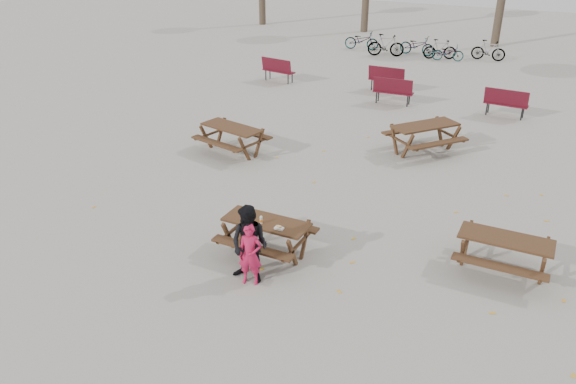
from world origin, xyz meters
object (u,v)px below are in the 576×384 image
at_px(picnic_table_east, 503,255).
at_px(picnic_table_far, 424,138).
at_px(food_tray, 279,228).
at_px(soda_bottle, 261,220).
at_px(picnic_table_north, 232,140).
at_px(child, 250,254).
at_px(adult, 250,245).
at_px(main_picnic_table, 266,229).

bearing_deg(picnic_table_east, picnic_table_far, 118.26).
distance_m(food_tray, soda_bottle, 0.44).
bearing_deg(picnic_table_north, child, -42.80).
distance_m(soda_bottle, adult, 0.89).
xyz_separation_m(food_tray, soda_bottle, (-0.44, 0.05, 0.05)).
bearing_deg(picnic_table_north, soda_bottle, -39.83).
distance_m(main_picnic_table, child, 1.11).
bearing_deg(picnic_table_east, soda_bottle, -160.06).
height_order(food_tray, picnic_table_east, food_tray).
bearing_deg(main_picnic_table, child, -77.49).
xyz_separation_m(main_picnic_table, soda_bottle, (-0.04, -0.14, 0.26)).
xyz_separation_m(adult, picnic_table_far, (1.29, 8.17, -0.36)).
xyz_separation_m(food_tray, picnic_table_east, (4.13, 1.71, -0.41)).
relative_size(soda_bottle, child, 0.13).
distance_m(main_picnic_table, picnic_table_north, 5.82).
relative_size(soda_bottle, picnic_table_far, 0.08).
xyz_separation_m(child, picnic_table_east, (4.28, 2.60, -0.25)).
xyz_separation_m(child, picnic_table_north, (-3.90, 5.61, -0.23)).
bearing_deg(adult, soda_bottle, 104.41).
relative_size(child, picnic_table_north, 0.67).
relative_size(picnic_table_east, picnic_table_north, 0.93).
relative_size(main_picnic_table, picnic_table_far, 0.89).
relative_size(picnic_table_north, picnic_table_far, 0.95).
distance_m(food_tray, picnic_table_east, 4.49).
relative_size(soda_bottle, picnic_table_east, 0.10).
relative_size(child, picnic_table_far, 0.63).
bearing_deg(soda_bottle, adult, -75.05).
distance_m(soda_bottle, picnic_table_east, 4.88).
bearing_deg(food_tray, picnic_table_far, 81.60).
relative_size(adult, picnic_table_east, 0.90).
relative_size(soda_bottle, adult, 0.11).
distance_m(child, adult, 0.19).
bearing_deg(picnic_table_east, picnic_table_north, 159.78).
height_order(child, adult, adult).
bearing_deg(food_tray, soda_bottle, 174.08).
height_order(soda_bottle, adult, adult).
bearing_deg(picnic_table_far, child, -149.93).
bearing_deg(adult, picnic_table_north, 124.27).
height_order(main_picnic_table, adult, adult).
bearing_deg(child, picnic_table_north, 108.50).
relative_size(main_picnic_table, picnic_table_north, 0.94).
bearing_deg(picnic_table_far, adult, -150.37).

